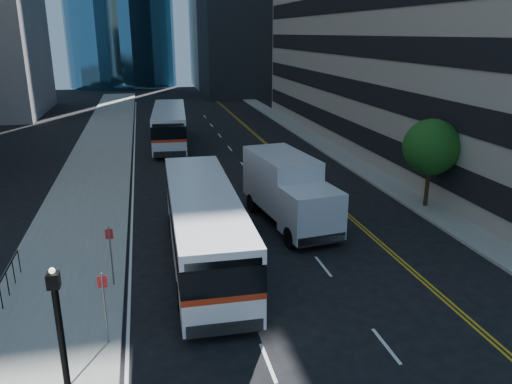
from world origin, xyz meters
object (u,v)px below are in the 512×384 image
(bus_front, at_px, (204,224))
(street_tree, at_px, (431,147))
(box_truck, at_px, (289,190))
(bus_rear, at_px, (170,125))
(lamp_post, at_px, (63,349))

(bus_front, bearing_deg, street_tree, 18.92)
(bus_front, height_order, box_truck, box_truck)
(bus_rear, relative_size, box_truck, 1.66)
(lamp_post, relative_size, bus_front, 0.35)
(lamp_post, height_order, box_truck, lamp_post)
(street_tree, distance_m, box_truck, 8.77)
(street_tree, bearing_deg, bus_rear, 122.99)
(bus_rear, bearing_deg, lamp_post, -93.46)
(street_tree, xyz_separation_m, lamp_post, (-18.00, -14.00, -0.92))
(street_tree, distance_m, bus_rear, 24.94)
(bus_front, relative_size, bus_rear, 0.99)
(lamp_post, bearing_deg, street_tree, 37.87)
(bus_rear, distance_m, box_truck, 22.10)
(street_tree, height_order, bus_rear, street_tree)
(street_tree, bearing_deg, lamp_post, -142.13)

